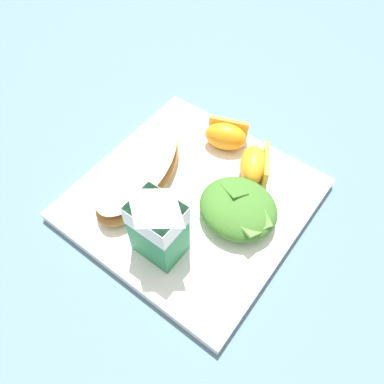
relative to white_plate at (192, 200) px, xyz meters
The scene contains 7 objects.
ground 0.01m from the white_plate, ahead, with size 3.00×3.00×0.00m, color slate.
white_plate is the anchor object (origin of this frame).
cheesy_pizza_bread 0.08m from the white_plate, 18.68° to the left, with size 0.11×0.18×0.04m.
green_salad_pile 0.07m from the white_plate, behind, with size 0.10×0.09×0.04m.
milk_carton 0.11m from the white_plate, 100.47° to the left, with size 0.06×0.04×0.11m.
orange_wedge_front 0.10m from the white_plate, 118.88° to the right, with size 0.06×0.07×0.04m.
orange_wedge_middle 0.11m from the white_plate, 80.94° to the right, with size 0.07×0.06×0.04m.
Camera 1 is at (-0.17, 0.23, 0.44)m, focal length 36.31 mm.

